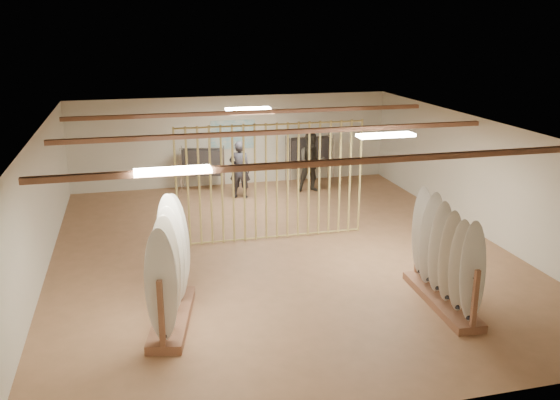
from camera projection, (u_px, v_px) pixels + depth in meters
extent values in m
plane|color=#A2724E|center=(280.00, 250.00, 13.45)|extent=(12.00, 12.00, 0.00)
plane|color=gray|center=(280.00, 128.00, 12.64)|extent=(12.00, 12.00, 0.00)
plane|color=silver|center=(233.00, 141.00, 18.62)|extent=(12.00, 0.00, 12.00)
plane|color=silver|center=(397.00, 317.00, 7.48)|extent=(12.00, 0.00, 12.00)
plane|color=silver|center=(39.00, 208.00, 11.87)|extent=(0.00, 12.00, 12.00)
plane|color=silver|center=(481.00, 177.00, 14.23)|extent=(0.00, 12.00, 12.00)
cube|color=#8F5C41|center=(280.00, 132.00, 12.67)|extent=(9.50, 6.12, 0.10)
cube|color=white|center=(280.00, 131.00, 12.66)|extent=(1.20, 0.35, 0.06)
cylinder|color=tan|center=(176.00, 188.00, 13.27)|extent=(0.05, 0.05, 2.78)
cylinder|color=tan|center=(188.00, 188.00, 13.33)|extent=(0.05, 0.05, 2.78)
cylinder|color=tan|center=(199.00, 187.00, 13.39)|extent=(0.05, 0.05, 2.78)
cylinder|color=tan|center=(211.00, 186.00, 13.45)|extent=(0.05, 0.05, 2.78)
cylinder|color=tan|center=(222.00, 185.00, 13.52)|extent=(0.05, 0.05, 2.78)
cylinder|color=tan|center=(233.00, 185.00, 13.58)|extent=(0.05, 0.05, 2.78)
cylinder|color=tan|center=(244.00, 184.00, 13.64)|extent=(0.05, 0.05, 2.78)
cylinder|color=tan|center=(255.00, 183.00, 13.70)|extent=(0.05, 0.05, 2.78)
cylinder|color=tan|center=(266.00, 183.00, 13.76)|extent=(0.05, 0.05, 2.78)
cylinder|color=tan|center=(277.00, 182.00, 13.82)|extent=(0.05, 0.05, 2.78)
cylinder|color=tan|center=(288.00, 181.00, 13.88)|extent=(0.05, 0.05, 2.78)
cylinder|color=tan|center=(298.00, 180.00, 13.94)|extent=(0.05, 0.05, 2.78)
cylinder|color=tan|center=(309.00, 180.00, 14.00)|extent=(0.05, 0.05, 2.78)
cylinder|color=tan|center=(319.00, 179.00, 14.06)|extent=(0.05, 0.05, 2.78)
cylinder|color=tan|center=(329.00, 178.00, 14.13)|extent=(0.05, 0.05, 2.78)
cylinder|color=tan|center=(340.00, 178.00, 14.19)|extent=(0.05, 0.05, 2.78)
cylinder|color=tan|center=(350.00, 177.00, 14.25)|extent=(0.05, 0.05, 2.78)
cylinder|color=tan|center=(360.00, 176.00, 14.31)|extent=(0.05, 0.05, 2.78)
cube|color=#38A2C7|center=(233.00, 135.00, 18.54)|extent=(1.40, 0.03, 0.90)
cube|color=#8F5C41|center=(172.00, 318.00, 10.23)|extent=(1.02, 2.27, 0.16)
cylinder|color=black|center=(169.00, 266.00, 9.95)|extent=(0.45, 2.10, 0.01)
ellipsoid|color=white|center=(161.00, 284.00, 9.07)|extent=(0.50, 0.16, 1.93)
ellipsoid|color=silver|center=(165.00, 273.00, 9.50)|extent=(0.50, 0.16, 1.93)
ellipsoid|color=white|center=(169.00, 262.00, 9.93)|extent=(0.50, 0.16, 1.93)
ellipsoid|color=white|center=(173.00, 252.00, 10.36)|extent=(0.50, 0.16, 1.93)
ellipsoid|color=white|center=(176.00, 243.00, 10.79)|extent=(0.50, 0.16, 1.93)
cube|color=#8F5C41|center=(441.00, 300.00, 10.91)|extent=(0.65, 2.40, 0.14)
cylinder|color=black|center=(445.00, 255.00, 10.65)|extent=(0.13, 2.32, 0.01)
ellipsoid|color=white|center=(473.00, 273.00, 9.71)|extent=(0.46, 0.08, 1.77)
ellipsoid|color=silver|center=(461.00, 264.00, 10.08)|extent=(0.46, 0.08, 1.77)
ellipsoid|color=silver|center=(450.00, 255.00, 10.45)|extent=(0.46, 0.08, 1.77)
ellipsoid|color=white|center=(440.00, 247.00, 10.82)|extent=(0.46, 0.08, 1.77)
ellipsoid|color=white|center=(431.00, 240.00, 11.19)|extent=(0.46, 0.08, 1.77)
ellipsoid|color=white|center=(422.00, 233.00, 11.56)|extent=(0.46, 0.08, 1.77)
cylinder|color=silver|center=(202.00, 148.00, 17.83)|extent=(1.26, 0.31, 0.03)
cube|color=black|center=(202.00, 162.00, 17.95)|extent=(1.24, 0.58, 0.78)
cylinder|color=silver|center=(203.00, 169.00, 18.01)|extent=(0.03, 0.03, 1.38)
cylinder|color=silver|center=(310.00, 137.00, 18.58)|extent=(1.47, 0.17, 0.03)
cube|color=black|center=(310.00, 152.00, 18.72)|extent=(1.39, 0.50, 0.89)
cylinder|color=silver|center=(310.00, 160.00, 18.79)|extent=(0.03, 0.03, 1.58)
imported|color=#2A2931|center=(240.00, 166.00, 17.25)|extent=(0.83, 0.71, 1.93)
imported|color=#322D26|center=(312.00, 159.00, 17.84)|extent=(1.07, 0.87, 2.06)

